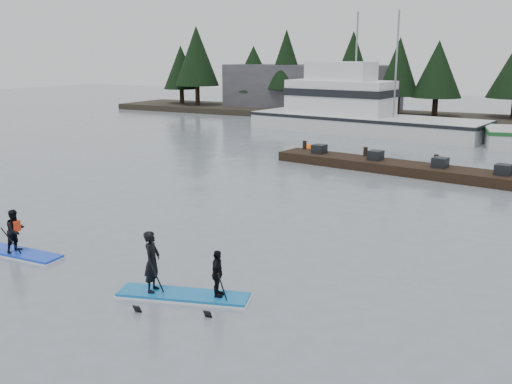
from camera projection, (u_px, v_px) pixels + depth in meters
The scene contains 9 objects.
ground at pixel (154, 274), 15.94m from camera, with size 160.00×160.00×0.00m, color slate.
far_shore at pixel (444, 119), 51.81m from camera, with size 70.00×8.00×0.60m, color #2D281E.
treeline at pixel (443, 122), 51.88m from camera, with size 60.00×4.00×8.00m, color black, non-canonical shape.
waterfront_building at pixel (311, 89), 59.47m from camera, with size 18.00×6.00×5.00m, color #4C4C51.
fishing_boat_large at pixel (358, 122), 45.13m from camera, with size 18.94×7.58×10.31m.
floating_dock at pixel (411, 169), 29.38m from camera, with size 15.24×2.03×0.51m, color black.
buoy_b at pixel (309, 151), 36.51m from camera, with size 0.56×0.56×0.56m, color #FF590C.
paddleboard_solo at pixel (16, 239), 17.39m from camera, with size 3.12×1.10×1.87m.
paddleboard_duo at pixel (180, 276), 14.30m from camera, with size 3.42×1.73×2.19m.
Camera 1 is at (9.61, -11.81, 5.97)m, focal length 40.00 mm.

